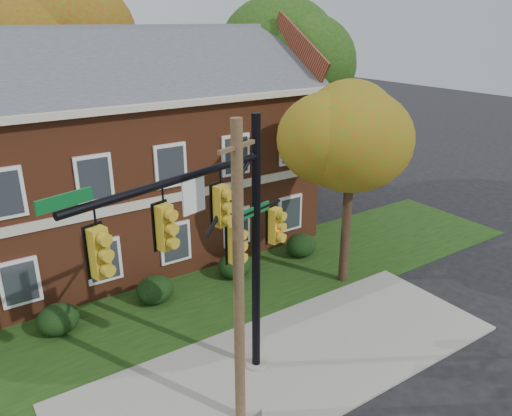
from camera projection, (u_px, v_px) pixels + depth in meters
ground at (311, 382)px, 14.67m from camera, size 120.00×120.00×0.00m
sidewalk at (290, 363)px, 15.43m from camera, size 14.00×5.00×0.08m
grass_strip at (211, 294)px, 19.31m from camera, size 30.00×6.00×0.04m
apartment_building at (98, 145)px, 21.12m from camera, size 18.80×8.80×9.74m
hedge_left at (58, 319)px, 16.80m from camera, size 1.40×1.26×1.05m
hedge_center at (155, 290)px, 18.63m from camera, size 1.40×1.26×1.05m
hedge_right at (235, 266)px, 20.46m from camera, size 1.40×1.26×1.05m
hedge_far_right at (301, 245)px, 22.29m from camera, size 1.40×1.26×1.05m
tree_near_right at (361, 117)px, 18.03m from camera, size 4.50×4.25×8.58m
tree_right_rear at (297, 57)px, 26.58m from camera, size 6.30×5.95×10.62m
tree_far_rear at (69, 42)px, 26.53m from camera, size 6.84×6.46×11.52m
traffic_signal at (220, 238)px, 12.55m from camera, size 6.78×2.07×7.80m
utility_pole at (239, 284)px, 11.86m from camera, size 1.20×0.55×8.06m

